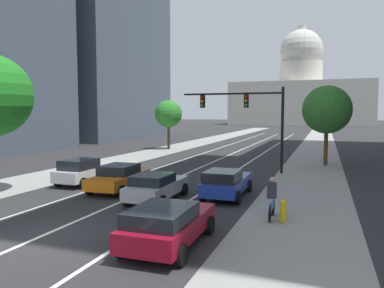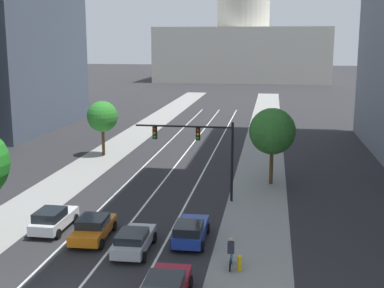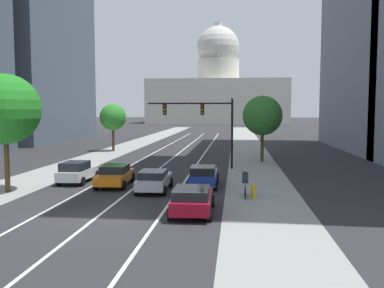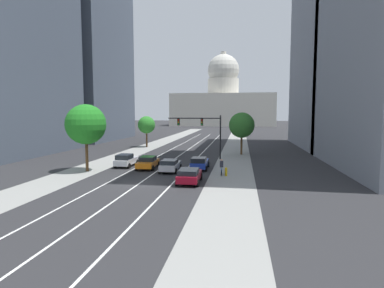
{
  "view_description": "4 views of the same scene",
  "coord_description": "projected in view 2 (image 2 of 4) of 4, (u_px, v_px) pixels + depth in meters",
  "views": [
    {
      "loc": [
        9.24,
        -9.93,
        4.3
      ],
      "look_at": [
        -2.55,
        22.88,
        1.41
      ],
      "focal_mm": 34.75,
      "sensor_mm": 36.0,
      "label": 1
    },
    {
      "loc": [
        9.24,
        -21.28,
        12.18
      ],
      "look_at": [
        2.5,
        22.15,
        3.36
      ],
      "focal_mm": 48.6,
      "sensor_mm": 36.0,
      "label": 2
    },
    {
      "loc": [
        6.68,
        -19.77,
        5.27
      ],
      "look_at": [
        2.27,
        22.6,
        1.69
      ],
      "focal_mm": 39.29,
      "sensor_mm": 36.0,
      "label": 3
    },
    {
      "loc": [
        9.24,
        -28.45,
        6.53
      ],
      "look_at": [
        1.6,
        22.0,
        1.6
      ],
      "focal_mm": 30.41,
      "sensor_mm": 36.0,
      "label": 4
    }
  ],
  "objects": [
    {
      "name": "ground_plane",
      "position": [
        194.0,
        142.0,
        63.16
      ],
      "size": [
        400.0,
        400.0,
        0.0
      ],
      "primitive_type": "plane",
      "color": "#2B2B2D"
    },
    {
      "name": "lane_stripe_center",
      "position": [
        170.0,
        172.0,
        48.62
      ],
      "size": [
        0.16,
        90.0,
        0.01
      ],
      "primitive_type": "cube",
      "color": "white",
      "rests_on": "ground"
    },
    {
      "name": "capitol_building",
      "position": [
        243.0,
        41.0,
        155.3
      ],
      "size": [
        50.54,
        24.03,
        36.8
      ],
      "color": "beige",
      "rests_on": "ground"
    },
    {
      "name": "cyclist",
      "position": [
        231.0,
        253.0,
        28.13
      ],
      "size": [
        0.36,
        1.7,
        1.72
      ],
      "rotation": [
        0.0,
        0.0,
        1.58
      ],
      "color": "black",
      "rests_on": "ground"
    },
    {
      "name": "street_tree_mid_left",
      "position": [
        102.0,
        117.0,
        55.0
      ],
      "size": [
        3.27,
        3.27,
        5.87
      ],
      "color": "#51381E",
      "rests_on": "ground"
    },
    {
      "name": "car_silver",
      "position": [
        134.0,
        240.0,
        30.21
      ],
      "size": [
        2.03,
        4.4,
        1.39
      ],
      "rotation": [
        0.0,
        0.0,
        1.59
      ],
      "color": "#B2B5BA",
      "rests_on": "ground"
    },
    {
      "name": "car_white",
      "position": [
        53.0,
        219.0,
        33.59
      ],
      "size": [
        1.93,
        4.32,
        1.55
      ],
      "rotation": [
        0.0,
        0.0,
        1.57
      ],
      "color": "silver",
      "rests_on": "ground"
    },
    {
      "name": "car_orange",
      "position": [
        93.0,
        228.0,
        32.22
      ],
      "size": [
        2.23,
        4.62,
        1.44
      ],
      "rotation": [
        0.0,
        0.0,
        1.62
      ],
      "color": "orange",
      "rests_on": "ground"
    },
    {
      "name": "lane_stripe_right",
      "position": [
        202.0,
        174.0,
        48.17
      ],
      "size": [
        0.16,
        90.0,
        0.01
      ],
      "primitive_type": "cube",
      "color": "white",
      "rests_on": "ground"
    },
    {
      "name": "lane_stripe_left",
      "position": [
        139.0,
        171.0,
        49.08
      ],
      "size": [
        0.16,
        90.0,
        0.01
      ],
      "primitive_type": "cube",
      "color": "white",
      "rests_on": "ground"
    },
    {
      "name": "street_tree_near_right",
      "position": [
        272.0,
        131.0,
        43.93
      ],
      "size": [
        3.95,
        3.95,
        6.58
      ],
      "color": "#51381E",
      "rests_on": "ground"
    },
    {
      "name": "traffic_signal_mast",
      "position": [
        200.0,
        143.0,
        39.43
      ],
      "size": [
        7.55,
        0.39,
        6.16
      ],
      "color": "black",
      "rests_on": "ground"
    },
    {
      "name": "sidewalk_right",
      "position": [
        262.0,
        153.0,
        57.06
      ],
      "size": [
        4.56,
        130.0,
        0.01
      ],
      "primitive_type": "cube",
      "color": "gray",
      "rests_on": "ground"
    },
    {
      "name": "sidewalk_left",
      "position": [
        116.0,
        148.0,
        59.57
      ],
      "size": [
        4.56,
        130.0,
        0.01
      ],
      "primitive_type": "cube",
      "color": "gray",
      "rests_on": "ground"
    },
    {
      "name": "car_blue",
      "position": [
        190.0,
        231.0,
        31.61
      ],
      "size": [
        2.0,
        4.51,
        1.49
      ],
      "rotation": [
        0.0,
        0.0,
        1.58
      ],
      "color": "#1E389E",
      "rests_on": "ground"
    },
    {
      "name": "fire_hydrant",
      "position": [
        239.0,
        263.0,
        27.83
      ],
      "size": [
        0.26,
        0.35,
        0.91
      ],
      "color": "yellow",
      "rests_on": "ground"
    },
    {
      "name": "car_crimson",
      "position": [
        165.0,
        288.0,
        24.34
      ],
      "size": [
        2.16,
        4.37,
        1.41
      ],
      "rotation": [
        0.0,
        0.0,
        1.59
      ],
      "color": "maroon",
      "rests_on": "ground"
    }
  ]
}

